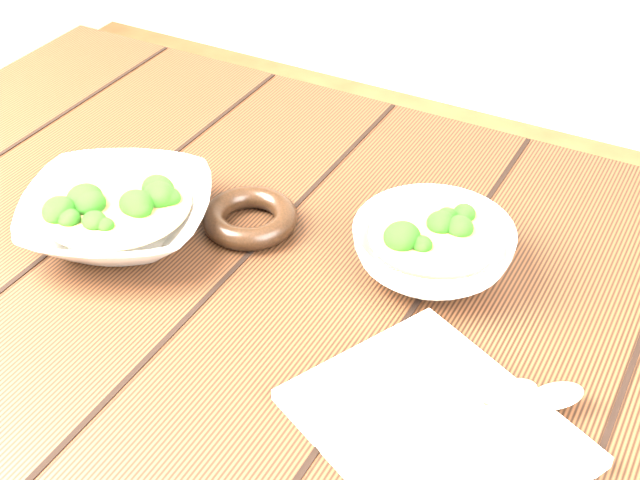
% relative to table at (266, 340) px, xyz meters
% --- Properties ---
extents(table, '(1.20, 0.80, 0.75)m').
position_rel_table_xyz_m(table, '(0.00, 0.00, 0.00)').
color(table, '#3A1F10').
rests_on(table, ground).
extents(soup_bowl_front, '(0.28, 0.28, 0.06)m').
position_rel_table_xyz_m(soup_bowl_front, '(-0.17, -0.03, 0.15)').
color(soup_bowl_front, silver).
rests_on(soup_bowl_front, table).
extents(soup_bowl_back, '(0.21, 0.21, 0.06)m').
position_rel_table_xyz_m(soup_bowl_back, '(0.17, 0.08, 0.15)').
color(soup_bowl_back, silver).
rests_on(soup_bowl_back, table).
extents(trivet, '(0.12, 0.12, 0.03)m').
position_rel_table_xyz_m(trivet, '(-0.05, 0.05, 0.13)').
color(trivet, black).
rests_on(trivet, table).
extents(napkin, '(0.30, 0.28, 0.01)m').
position_rel_table_xyz_m(napkin, '(0.26, -0.13, 0.13)').
color(napkin, beige).
rests_on(napkin, table).
extents(spoon_left, '(0.15, 0.16, 0.01)m').
position_rel_table_xyz_m(spoon_left, '(0.28, -0.10, 0.14)').
color(spoon_left, '#B0AE9C').
rests_on(spoon_left, napkin).
extents(spoon_right, '(0.14, 0.16, 0.01)m').
position_rel_table_xyz_m(spoon_right, '(0.32, -0.08, 0.14)').
color(spoon_right, '#B0AE9C').
rests_on(spoon_right, napkin).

